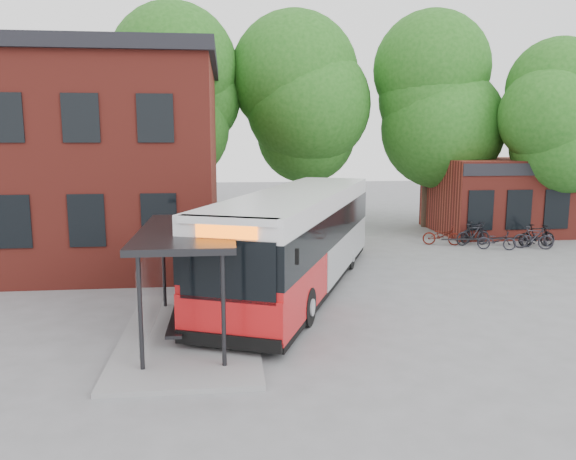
{
  "coord_description": "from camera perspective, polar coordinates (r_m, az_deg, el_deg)",
  "views": [
    {
      "loc": [
        -3.48,
        -15.35,
        5.18
      ],
      "look_at": [
        -1.4,
        3.7,
        2.0
      ],
      "focal_mm": 35.0,
      "sensor_mm": 36.0,
      "label": 1
    }
  ],
  "objects": [
    {
      "name": "bicycle_5",
      "position": [
        28.6,
        23.66,
        -0.72
      ],
      "size": [
        1.84,
        1.17,
        1.07
      ],
      "primitive_type": "imported",
      "rotation": [
        0.0,
        0.0,
        1.16
      ],
      "color": "#222127",
      "rests_on": "ground"
    },
    {
      "name": "bike_rail",
      "position": [
        28.82,
        20.14,
        -1.13
      ],
      "size": [
        5.2,
        0.1,
        0.38
      ],
      "primitive_type": null,
      "color": "#252528",
      "rests_on": "ground"
    },
    {
      "name": "bus_shelter",
      "position": [
        14.87,
        -10.02,
        -5.26
      ],
      "size": [
        3.6,
        7.0,
        2.9
      ],
      "primitive_type": null,
      "color": "#252528",
      "rests_on": "ground"
    },
    {
      "name": "bicycle_0",
      "position": [
        28.16,
        15.36,
        -0.53
      ],
      "size": [
        1.92,
        1.12,
        0.95
      ],
      "primitive_type": "imported",
      "rotation": [
        0.0,
        0.0,
        1.29
      ],
      "color": "#4E110A",
      "rests_on": "ground"
    },
    {
      "name": "bicycle_3",
      "position": [
        29.13,
        18.43,
        -0.22
      ],
      "size": [
        1.88,
        1.13,
        1.09
      ],
      "primitive_type": "imported",
      "rotation": [
        0.0,
        0.0,
        1.94
      ],
      "color": "black",
      "rests_on": "ground"
    },
    {
      "name": "city_bus",
      "position": [
        19.25,
        1.08,
        -1.04
      ],
      "size": [
        7.59,
        13.36,
        3.37
      ],
      "primitive_type": null,
      "rotation": [
        0.0,
        0.0,
        -0.38
      ],
      "color": "red",
      "rests_on": "ground"
    },
    {
      "name": "tree_1",
      "position": [
        32.66,
        1.66,
        9.46
      ],
      "size": [
        7.92,
        7.92,
        10.4
      ],
      "primitive_type": null,
      "color": "#1E5717",
      "rests_on": "ground"
    },
    {
      "name": "tree_0",
      "position": [
        31.46,
        -11.0,
        9.84
      ],
      "size": [
        7.92,
        7.92,
        11.0
      ],
      "primitive_type": null,
      "color": "#1E5717",
      "rests_on": "ground"
    },
    {
      "name": "bicycle_7",
      "position": [
        29.24,
        23.93,
        -0.52
      ],
      "size": [
        1.82,
        0.52,
        1.09
      ],
      "primitive_type": "imported",
      "rotation": [
        0.0,
        0.0,
        1.58
      ],
      "color": "black",
      "rests_on": "ground"
    },
    {
      "name": "tree_2",
      "position": [
        33.39,
        14.07,
        9.7
      ],
      "size": [
        7.92,
        7.92,
        11.0
      ],
      "primitive_type": null,
      "color": "#1E5717",
      "rests_on": "ground"
    },
    {
      "name": "shop_row",
      "position": [
        34.83,
        25.88,
        3.24
      ],
      "size": [
        14.0,
        6.2,
        4.0
      ],
      "primitive_type": null,
      "color": "maroon",
      "rests_on": "ground"
    },
    {
      "name": "bicycle_1",
      "position": [
        28.52,
        18.29,
        -0.43
      ],
      "size": [
        1.82,
        0.72,
        1.07
      ],
      "primitive_type": "imported",
      "rotation": [
        0.0,
        0.0,
        1.69
      ],
      "color": "black",
      "rests_on": "ground"
    },
    {
      "name": "ground",
      "position": [
        16.58,
        6.27,
        -8.85
      ],
      "size": [
        100.0,
        100.0,
        0.0
      ],
      "primitive_type": "plane",
      "color": "slate"
    },
    {
      "name": "tree_3",
      "position": [
        31.94,
        25.05,
        7.58
      ],
      "size": [
        7.04,
        7.04,
        9.28
      ],
      "primitive_type": null,
      "color": "#1E5717",
      "rests_on": "ground"
    },
    {
      "name": "bicycle_4",
      "position": [
        27.77,
        20.44,
        -0.98
      ],
      "size": [
        1.82,
        1.14,
        0.9
      ],
      "primitive_type": "imported",
      "rotation": [
        0.0,
        0.0,
        1.23
      ],
      "color": "black",
      "rests_on": "ground"
    },
    {
      "name": "bicycle_6",
      "position": [
        29.29,
        24.07,
        -0.69
      ],
      "size": [
        1.77,
        0.73,
        0.91
      ],
      "primitive_type": "imported",
      "rotation": [
        0.0,
        0.0,
        1.64
      ],
      "color": "#202129",
      "rests_on": "ground"
    }
  ]
}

